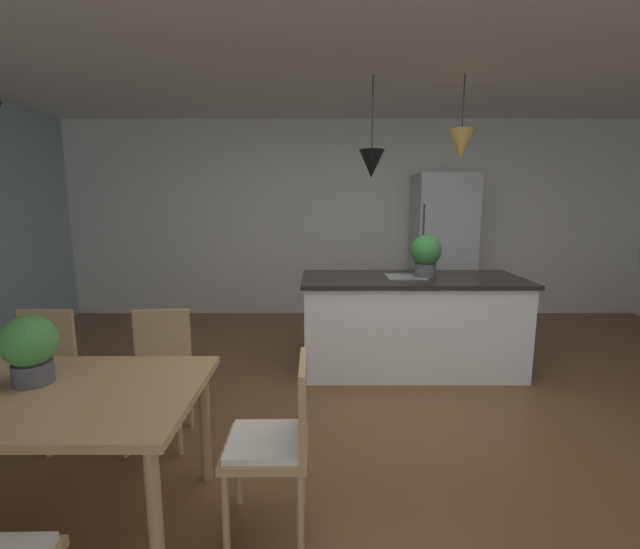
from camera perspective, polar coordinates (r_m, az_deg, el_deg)
The scene contains 13 objects.
ground_plane at distance 3.33m, azimuth 9.46°, elevation -19.64°, with size 10.00×8.40×0.04m, color brown.
ceiling_slab at distance 3.13m, azimuth 11.11°, elevation 31.16°, with size 10.00×8.40×0.12m, color white.
wall_back_kitchen at distance 6.15m, azimuth 4.79°, elevation 7.29°, with size 10.00×0.12×2.70m, color white.
dining_table at distance 2.60m, azimuth -36.19°, elevation -13.68°, with size 1.82×0.92×0.72m.
chair_kitchen_end at distance 2.23m, azimuth -5.91°, elevation -20.85°, with size 0.41×0.41×0.87m.
chair_far_left at distance 3.52m, azimuth -33.38°, elevation -10.73°, with size 0.41×0.41×0.87m.
chair_far_right at distance 3.16m, azimuth -20.68°, elevation -11.97°, with size 0.43×0.43×0.87m.
kitchen_island at distance 4.23m, azimuth 11.73°, elevation -6.19°, with size 2.06×0.87×0.91m.
refrigerator at distance 5.98m, azimuth 15.74°, elevation 3.33°, with size 0.76×0.67×1.96m.
pendant_over_island_main at distance 4.02m, azimuth 6.71°, elevation 14.38°, with size 0.23×0.23×0.89m.
pendant_over_island_aux at distance 4.21m, azimuth 18.09°, elevation 16.04°, with size 0.23×0.23×0.73m.
potted_plant_on_island at distance 4.13m, azimuth 13.71°, elevation 2.64°, with size 0.29×0.29×0.40m.
potted_plant_on_table at distance 2.54m, azimuth -34.15°, elevation -7.96°, with size 0.25×0.25×0.34m.
Camera 1 is at (-0.52, -2.86, 1.61)m, focal length 24.16 mm.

